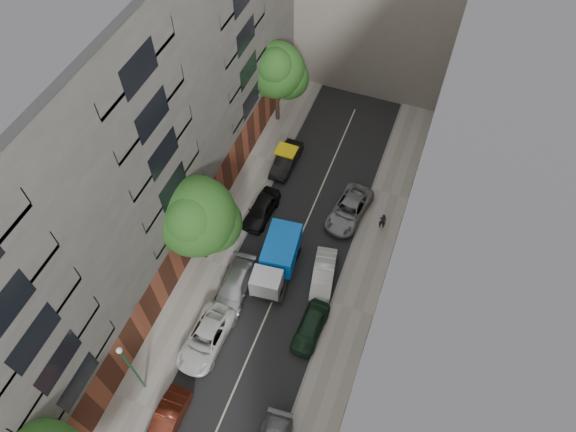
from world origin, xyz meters
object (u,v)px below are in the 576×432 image
at_px(car_left_5, 286,160).
at_px(tree_mid, 197,219).
at_px(car_left_2, 206,338).
at_px(car_right_4, 349,210).
at_px(car_right_2, 310,327).
at_px(car_left_1, 167,421).
at_px(tree_far, 277,72).
at_px(lamp_post, 130,365).
at_px(car_right_3, 323,274).
at_px(car_left_3, 234,287).
at_px(pedestrian, 382,221).
at_px(car_left_4, 261,209).
at_px(tarp_truck, 277,259).

bearing_deg(car_left_5, tree_mid, -100.90).
relative_size(car_left_2, car_right_4, 0.99).
bearing_deg(car_right_2, car_left_1, -121.95).
distance_m(car_right_2, tree_far, 21.32).
bearing_deg(lamp_post, car_right_3, 54.51).
bearing_deg(car_left_3, car_right_3, 26.27).
distance_m(car_left_2, lamp_post, 5.84).
bearing_deg(pedestrian, car_right_3, 53.95).
height_order(car_right_3, lamp_post, lamp_post).
bearing_deg(car_left_5, car_left_1, -86.85).
distance_m(car_right_4, tree_mid, 12.47).
xyz_separation_m(car_left_5, tree_far, (-2.64, 4.88, 4.74)).
relative_size(car_left_3, car_left_4, 1.16).
bearing_deg(car_left_3, car_right_4, 55.05).
distance_m(tarp_truck, car_left_1, 12.81).
distance_m(car_left_4, pedestrian, 9.48).
relative_size(car_left_3, pedestrian, 3.23).
relative_size(tree_mid, tree_far, 0.98).
distance_m(car_left_2, car_right_2, 7.03).
relative_size(car_left_1, car_left_3, 0.83).
xyz_separation_m(car_left_4, pedestrian, (9.24, 2.10, 0.19)).
bearing_deg(tarp_truck, tree_mid, -175.77).
xyz_separation_m(car_left_2, car_right_4, (5.90, 13.60, 0.01)).
distance_m(car_right_3, tree_far, 17.56).
bearing_deg(tree_far, car_right_3, -57.66).
xyz_separation_m(car_left_1, car_left_5, (-0.68, 22.40, 0.04)).
height_order(car_left_2, car_left_3, car_left_3).
xyz_separation_m(car_right_4, lamp_post, (-8.30, -17.72, 3.35)).
relative_size(tree_mid, pedestrian, 5.04).
bearing_deg(car_right_4, car_right_3, -82.71).
height_order(car_left_3, lamp_post, lamp_post).
bearing_deg(tree_mid, car_right_2, -16.77).
xyz_separation_m(car_right_3, lamp_post, (-8.22, -11.52, 3.38)).
height_order(car_left_5, tree_far, tree_far).
relative_size(car_right_3, car_right_4, 0.81).
xyz_separation_m(tree_mid, pedestrian, (11.60, 7.33, -4.17)).
bearing_deg(car_right_3, lamp_post, -135.44).
bearing_deg(car_left_4, car_right_3, -26.91).
bearing_deg(car_left_3, car_right_2, -12.77).
distance_m(car_left_3, car_right_4, 11.04).
height_order(car_right_2, car_right_3, car_right_3).
distance_m(car_left_5, car_right_2, 15.23).
relative_size(car_left_3, car_right_4, 0.96).
relative_size(car_left_1, lamp_post, 0.66).
bearing_deg(car_right_4, tree_mid, -131.19).
bearing_deg(tarp_truck, car_right_2, -50.74).
bearing_deg(tree_far, car_left_1, -83.06).
height_order(car_left_2, tree_mid, tree_mid).
relative_size(car_right_4, tree_mid, 0.66).
bearing_deg(car_left_3, tarp_truck, 48.23).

